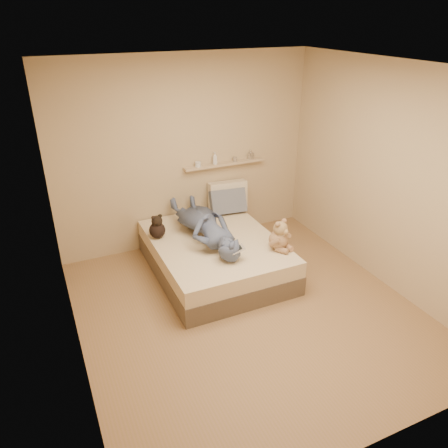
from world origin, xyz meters
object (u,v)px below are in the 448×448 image
person (205,225)px  teddy_bear (280,237)px  dark_plush (157,228)px  game_console (238,249)px  wall_shelf (224,164)px  bed (215,256)px  pillow_cream (228,195)px  pillow_grey (228,201)px

person → teddy_bear: bearing=135.6°
dark_plush → game_console: bearing=-55.8°
teddy_bear → person: teddy_bear is taller
dark_plush → wall_shelf: 1.40m
dark_plush → person: size_ratio=0.21×
bed → person: bearing=129.1°
game_console → wall_shelf: 1.67m
teddy_bear → dark_plush: 1.54m
wall_shelf → teddy_bear: bearing=-87.2°
bed → dark_plush: size_ratio=5.97×
pillow_cream → game_console: bearing=-110.8°
game_console → person: person is taller
pillow_grey → teddy_bear: bearing=-84.6°
person → wall_shelf: (0.64, 0.80, 0.47)m
dark_plush → pillow_grey: 1.18m
dark_plush → bed: bearing=-30.0°
teddy_bear → wall_shelf: 1.52m
bed → person: 0.43m
pillow_cream → wall_shelf: bearing=101.3°
bed → teddy_bear: 0.90m
bed → dark_plush: bearing=150.0°
teddy_bear → wall_shelf: wall_shelf is taller
wall_shelf → pillow_grey: bearing=-101.8°
pillow_grey → person: person is taller
game_console → pillow_grey: pillow_grey is taller
pillow_grey → dark_plush: bearing=-164.0°
wall_shelf → game_console: bearing=-109.3°
pillow_cream → wall_shelf: wall_shelf is taller
bed → teddy_bear: (0.62, -0.53, 0.39)m
bed → pillow_cream: (0.57, 0.83, 0.43)m
bed → game_console: (0.02, -0.60, 0.40)m
dark_plush → person: (0.54, -0.26, 0.05)m
person → pillow_grey: bearing=-138.0°
game_console → dark_plush: bearing=124.2°
bed → person: person is taller
game_console → dark_plush: (-0.65, 0.96, -0.03)m
pillow_grey → person: 0.83m
wall_shelf → bed: bearing=-121.2°
dark_plush → pillow_grey: bearing=16.0°
teddy_bear → dark_plush: bearing=144.6°
pillow_cream → person: (-0.65, -0.72, -0.02)m
pillow_cream → teddy_bear: bearing=-87.7°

